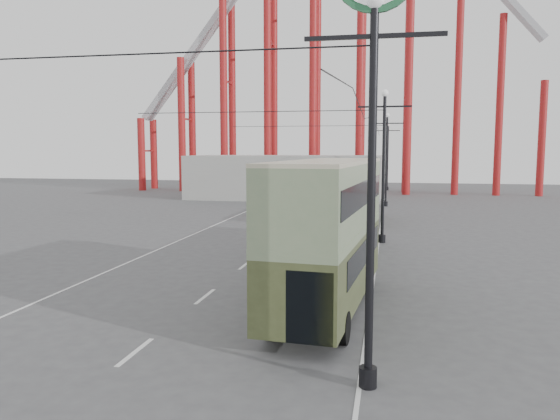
% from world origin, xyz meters
% --- Properties ---
extents(ground, '(160.00, 160.00, 0.00)m').
position_xyz_m(ground, '(0.00, 0.00, 0.00)').
color(ground, '#47474A').
rests_on(ground, ground).
extents(road_markings, '(12.52, 120.00, 0.01)m').
position_xyz_m(road_markings, '(-0.86, 19.70, 0.01)').
color(road_markings, silver).
rests_on(road_markings, ground).
extents(lamp_post_near, '(3.20, 0.44, 10.80)m').
position_xyz_m(lamp_post_near, '(5.60, -3.00, 7.86)').
color(lamp_post_near, black).
rests_on(lamp_post_near, ground).
extents(lamp_post_mid, '(3.20, 0.44, 9.32)m').
position_xyz_m(lamp_post_mid, '(5.60, 18.00, 4.68)').
color(lamp_post_mid, black).
rests_on(lamp_post_mid, ground).
extents(lamp_post_far, '(3.20, 0.44, 9.32)m').
position_xyz_m(lamp_post_far, '(5.60, 40.00, 4.68)').
color(lamp_post_far, black).
rests_on(lamp_post_far, ground).
extents(lamp_post_distant, '(3.20, 0.44, 9.32)m').
position_xyz_m(lamp_post_distant, '(5.60, 62.00, 4.68)').
color(lamp_post_distant, black).
rests_on(lamp_post_distant, ground).
extents(roller_coaster, '(52.95, 5.00, 55.48)m').
position_xyz_m(roller_coaster, '(-2.49, 56.89, 22.92)').
color(roller_coaster, maroon).
rests_on(roller_coaster, ground).
extents(fairground_shed, '(22.00, 10.00, 5.00)m').
position_xyz_m(fairground_shed, '(-6.00, 47.00, 2.50)').
color(fairground_shed, '#9D9D98').
rests_on(fairground_shed, ground).
extents(double_decker_bus, '(3.34, 10.18, 5.37)m').
position_xyz_m(double_decker_bus, '(3.91, 3.09, 3.01)').
color(double_decker_bus, '#3C4324').
rests_on(double_decker_bus, ground).
extents(single_decker_green, '(2.38, 10.03, 2.83)m').
position_xyz_m(single_decker_green, '(3.11, 13.74, 1.60)').
color(single_decker_green, gray).
rests_on(single_decker_green, ground).
extents(single_decker_cream, '(2.61, 9.75, 3.02)m').
position_xyz_m(single_decker_cream, '(3.35, 27.72, 1.70)').
color(single_decker_cream, '#BEB699').
rests_on(single_decker_cream, ground).
extents(pedestrian, '(0.81, 0.64, 1.93)m').
position_xyz_m(pedestrian, '(-0.61, 12.23, 0.97)').
color(pedestrian, black).
rests_on(pedestrian, ground).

